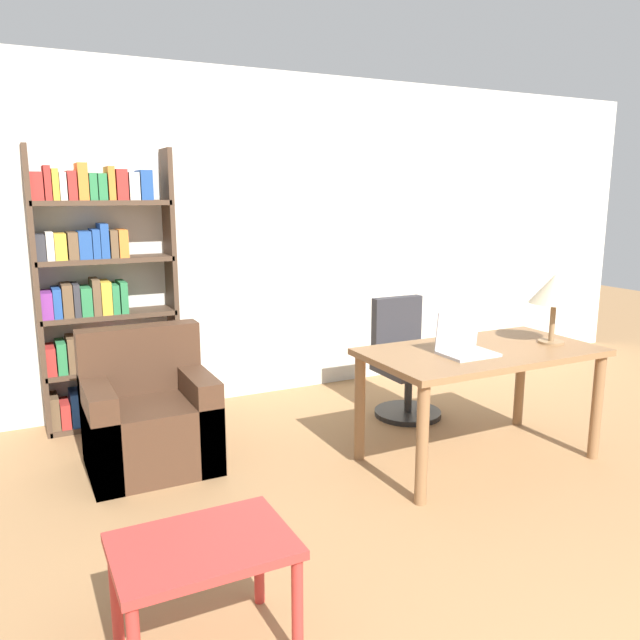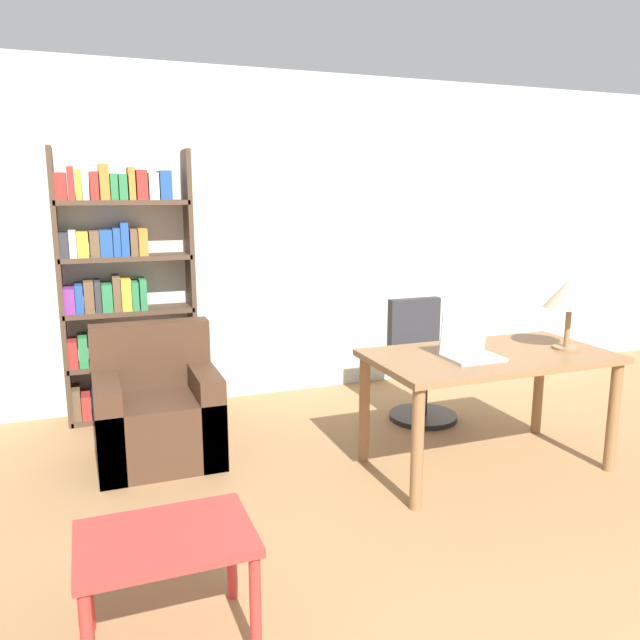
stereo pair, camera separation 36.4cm
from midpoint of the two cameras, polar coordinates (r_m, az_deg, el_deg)
The scene contains 8 objects.
wall_back at distance 5.39m, azimuth -5.63°, elevation 7.50°, with size 8.00×0.06×2.70m.
desk at distance 4.10m, azimuth 12.04°, elevation -4.03°, with size 1.51×0.81×0.74m.
laptop at distance 3.91m, azimuth 10.48°, elevation -2.29°, with size 0.33×0.25×0.26m.
table_lamp at distance 4.29m, azimuth 18.44°, elevation 2.60°, with size 0.32×0.32×0.46m.
office_chair at distance 4.92m, azimuth 5.65°, elevation -4.07°, with size 0.52×0.52×0.92m.
side_table_blue at distance 2.53m, azimuth -15.00°, elevation -20.51°, with size 0.65×0.46×0.47m.
armchair at distance 4.20m, azimuth -17.79°, elevation -8.82°, with size 0.77×0.66×0.88m.
bookshelf at distance 4.90m, azimuth -21.79°, elevation 1.70°, with size 0.99×0.28×2.05m.
Camera 1 is at (-2.10, -0.42, 1.72)m, focal length 35.00 mm.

